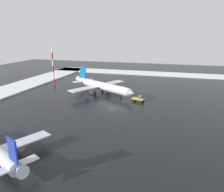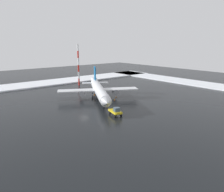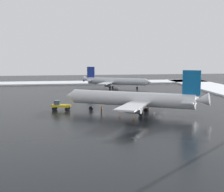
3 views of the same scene
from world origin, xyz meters
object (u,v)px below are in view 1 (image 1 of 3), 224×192
(pushback_tug, at_px, (139,98))
(traffic_cone_near_nose, at_px, (110,90))
(ground_crew_beside_wing, at_px, (95,91))
(antenna_mast, at_px, (53,66))
(ground_crew_near_tug, at_px, (117,94))
(traffic_cone_mid_line, at_px, (113,92))
(airplane_distant_tail, at_px, (102,86))

(pushback_tug, bearing_deg, traffic_cone_near_nose, 153.12)
(traffic_cone_near_nose, bearing_deg, ground_crew_beside_wing, -36.82)
(pushback_tug, relative_size, antenna_mast, 0.26)
(pushback_tug, distance_m, ground_crew_beside_wing, 21.75)
(ground_crew_near_tug, relative_size, ground_crew_beside_wing, 1.00)
(traffic_cone_mid_line, bearing_deg, traffic_cone_near_nose, -139.31)
(airplane_distant_tail, height_order, ground_crew_near_tug, airplane_distant_tail)
(airplane_distant_tail, relative_size, traffic_cone_near_nose, 58.40)
(airplane_distant_tail, relative_size, traffic_cone_mid_line, 58.40)
(pushback_tug, bearing_deg, traffic_cone_mid_line, 155.06)
(airplane_distant_tail, xyz_separation_m, ground_crew_beside_wing, (-0.19, -3.16, -2.48))
(airplane_distant_tail, xyz_separation_m, antenna_mast, (-8.87, -28.50, 6.23))
(ground_crew_near_tug, distance_m, traffic_cone_near_nose, 10.83)
(antenna_mast, height_order, traffic_cone_near_nose, antenna_mast)
(pushback_tug, xyz_separation_m, ground_crew_beside_wing, (-7.23, -20.51, -0.31))
(antenna_mast, xyz_separation_m, traffic_cone_near_nose, (2.29, 30.12, -9.40))
(pushback_tug, height_order, ground_crew_near_tug, pushback_tug)
(airplane_distant_tail, bearing_deg, ground_crew_beside_wing, -154.48)
(ground_crew_near_tug, xyz_separation_m, traffic_cone_near_nose, (-9.02, -5.96, -0.70))
(traffic_cone_mid_line, bearing_deg, antenna_mast, -99.15)
(ground_crew_near_tug, relative_size, traffic_cone_near_nose, 3.11)
(antenna_mast, bearing_deg, traffic_cone_near_nose, 85.65)
(pushback_tug, bearing_deg, airplane_distant_tail, 171.91)
(traffic_cone_near_nose, distance_m, traffic_cone_mid_line, 3.92)
(pushback_tug, xyz_separation_m, ground_crew_near_tug, (-4.60, -9.76, -0.31))
(airplane_distant_tail, distance_m, ground_crew_beside_wing, 4.02)
(airplane_distant_tail, distance_m, traffic_cone_near_nose, 7.48)
(ground_crew_beside_wing, height_order, antenna_mast, antenna_mast)
(antenna_mast, bearing_deg, ground_crew_beside_wing, 71.09)
(ground_crew_beside_wing, bearing_deg, ground_crew_near_tug, 106.87)
(antenna_mast, bearing_deg, ground_crew_near_tug, 72.60)
(airplane_distant_tail, bearing_deg, ground_crew_near_tug, 11.02)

